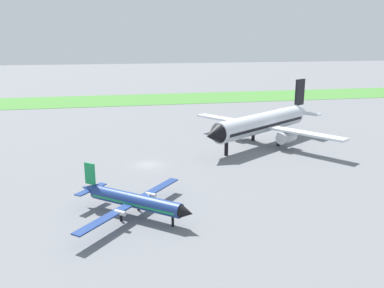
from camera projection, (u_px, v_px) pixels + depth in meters
ground_plane at (148, 165)px, 72.20m from camera, size 600.00×600.00×0.00m
grass_taxiway_strip at (125, 100)px, 147.90m from camera, size 360.00×28.00×0.08m
airplane_foreground_turboprop at (133, 200)px, 50.70m from camera, size 14.38×16.00×6.01m
airplane_midfield_jet at (263, 123)px, 85.10m from camera, size 31.55×31.47×12.77m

